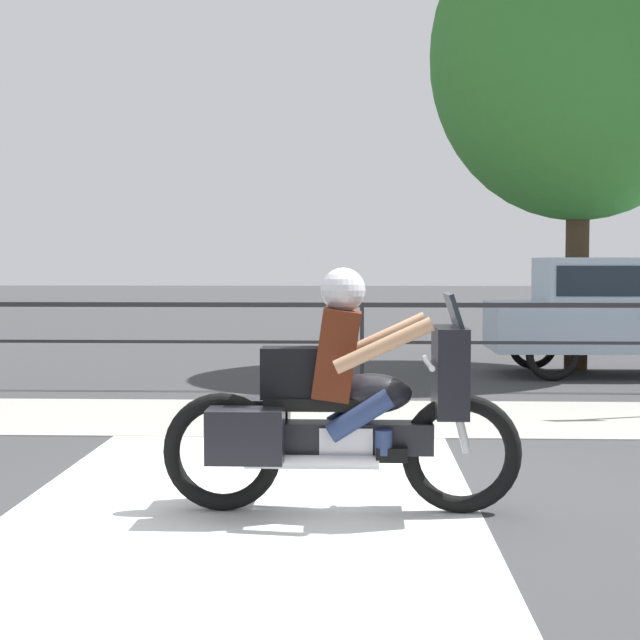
{
  "coord_description": "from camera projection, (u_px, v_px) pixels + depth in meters",
  "views": [
    {
      "loc": [
        -0.05,
        -6.73,
        1.62
      ],
      "look_at": [
        -0.36,
        1.19,
        1.15
      ],
      "focal_mm": 55.0,
      "sensor_mm": 36.0,
      "label": 1
    }
  ],
  "objects": [
    {
      "name": "fence_railing",
      "position": [
        362.0,
        321.0,
        12.31
      ],
      "size": [
        36.0,
        0.05,
        1.11
      ],
      "color": "#232326",
      "rests_on": "ground"
    },
    {
      "name": "sidewalk_band",
      "position": [
        363.0,
        417.0,
        10.2
      ],
      "size": [
        44.0,
        2.4,
        0.01
      ],
      "primitive_type": "cube",
      "color": "#99968E",
      "rests_on": "ground"
    },
    {
      "name": "tree_behind_sign",
      "position": [
        580.0,
        56.0,
        14.47
      ],
      "size": [
        4.44,
        4.44,
        7.12
      ],
      "color": "#473323",
      "rests_on": "ground"
    },
    {
      "name": "crosswalk_band",
      "position": [
        249.0,
        501.0,
        6.64
      ],
      "size": [
        3.07,
        6.0,
        0.01
      ],
      "primitive_type": "cube",
      "color": "silver",
      "rests_on": "ground"
    },
    {
      "name": "ground_plane",
      "position": [
        365.0,
        495.0,
        6.81
      ],
      "size": [
        120.0,
        120.0,
        0.0
      ],
      "primitive_type": "plane",
      "color": "#38383A"
    },
    {
      "name": "parked_car",
      "position": [
        623.0,
        308.0,
        13.99
      ],
      "size": [
        3.96,
        1.65,
        1.68
      ],
      "rotation": [
        0.0,
        0.0,
        0.02
      ],
      "color": "#9EB2C6",
      "rests_on": "ground"
    },
    {
      "name": "motorcycle",
      "position": [
        340.0,
        406.0,
        6.32
      ],
      "size": [
        2.33,
        0.76,
        1.59
      ],
      "rotation": [
        0.0,
        0.0,
        -0.01
      ],
      "color": "black",
      "rests_on": "ground"
    }
  ]
}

